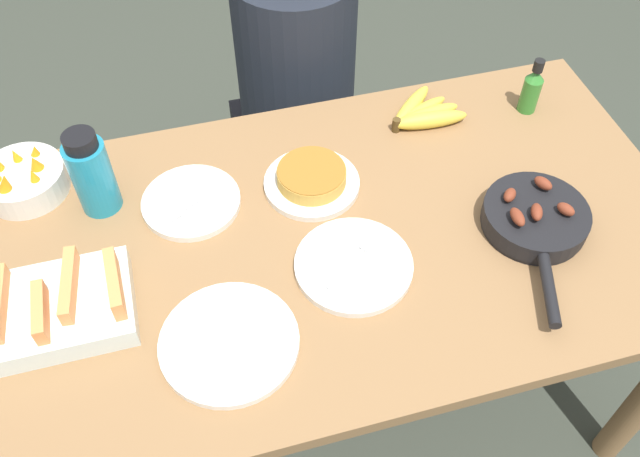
{
  "coord_description": "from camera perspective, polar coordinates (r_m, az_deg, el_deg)",
  "views": [
    {
      "loc": [
        -0.24,
        -0.87,
        1.89
      ],
      "look_at": [
        0.0,
        0.0,
        0.8
      ],
      "focal_mm": 38.0,
      "sensor_mm": 36.0,
      "label": 1
    }
  ],
  "objects": [
    {
      "name": "skillet",
      "position": [
        1.51,
        17.66,
        0.74
      ],
      "size": [
        0.23,
        0.38,
        0.08
      ],
      "rotation": [
        0.0,
        0.0,
        4.38
      ],
      "color": "black",
      "rests_on": "dining_table"
    },
    {
      "name": "ground_plane",
      "position": [
        2.1,
        0.0,
        -13.95
      ],
      "size": [
        14.0,
        14.0,
        0.0
      ],
      "primitive_type": "plane",
      "color": "#383D33"
    },
    {
      "name": "banana_bunch",
      "position": [
        1.71,
        8.58,
        9.5
      ],
      "size": [
        0.2,
        0.16,
        0.04
      ],
      "color": "gold",
      "rests_on": "dining_table"
    },
    {
      "name": "water_bottle",
      "position": [
        1.51,
        -18.67,
        4.41
      ],
      "size": [
        0.09,
        0.09,
        0.21
      ],
      "color": "teal",
      "rests_on": "dining_table"
    },
    {
      "name": "melon_tray",
      "position": [
        1.4,
        -22.24,
        -6.45
      ],
      "size": [
        0.34,
        0.21,
        0.1
      ],
      "color": "silver",
      "rests_on": "dining_table"
    },
    {
      "name": "frittata_plate_center",
      "position": [
        1.53,
        -0.71,
        4.17
      ],
      "size": [
        0.22,
        0.22,
        0.05
      ],
      "color": "silver",
      "rests_on": "dining_table"
    },
    {
      "name": "empty_plate_far_left",
      "position": [
        1.53,
        -10.79,
        2.2
      ],
      "size": [
        0.22,
        0.22,
        0.02
      ],
      "color": "silver",
      "rests_on": "dining_table"
    },
    {
      "name": "dining_table",
      "position": [
        1.53,
        0.0,
        -3.22
      ],
      "size": [
        1.61,
        0.86,
        0.77
      ],
      "color": "olive",
      "rests_on": "ground_plane"
    },
    {
      "name": "hot_sauce_bottle",
      "position": [
        1.77,
        17.4,
        11.16
      ],
      "size": [
        0.05,
        0.05,
        0.15
      ],
      "color": "#337F2D",
      "rests_on": "dining_table"
    },
    {
      "name": "person_figure",
      "position": [
        2.14,
        -1.9,
        9.65
      ],
      "size": [
        0.38,
        0.38,
        1.2
      ],
      "color": "black",
      "rests_on": "ground_plane"
    },
    {
      "name": "empty_plate_far_right",
      "position": [
        1.39,
        2.85,
        -3.11
      ],
      "size": [
        0.24,
        0.24,
        0.02
      ],
      "color": "silver",
      "rests_on": "dining_table"
    },
    {
      "name": "fruit_bowl_mango",
      "position": [
        1.65,
        -23.74,
        3.82
      ],
      "size": [
        0.19,
        0.19,
        0.11
      ],
      "color": "silver",
      "rests_on": "dining_table"
    },
    {
      "name": "empty_plate_near_front",
      "position": [
        1.3,
        -7.65,
        -9.48
      ],
      "size": [
        0.27,
        0.27,
        0.02
      ],
      "color": "silver",
      "rests_on": "dining_table"
    }
  ]
}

